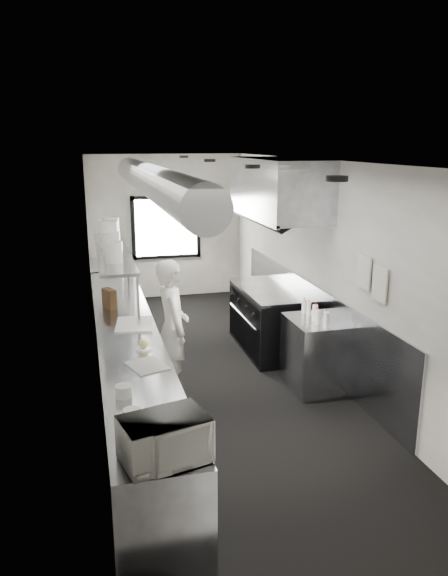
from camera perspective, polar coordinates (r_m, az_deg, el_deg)
floor at (r=7.44m, az=-1.11°, el=-8.97°), size 3.00×8.00×0.01m
ceiling at (r=6.80m, az=-1.23°, el=13.13°), size 3.00×8.00×0.01m
wall_back at (r=10.85m, az=-6.07°, el=6.33°), size 3.00×0.02×2.80m
wall_front at (r=3.45m, az=14.80°, el=-13.61°), size 3.00×0.02×2.80m
wall_left at (r=6.81m, az=-13.54°, el=0.80°), size 0.02×8.00×2.80m
wall_right at (r=7.46m, az=10.12°, el=2.22°), size 0.02×8.00×2.80m
wall_cladding at (r=7.95m, az=8.82°, el=-3.30°), size 0.03×5.50×1.10m
hvac_duct at (r=7.08m, az=-7.60°, el=11.06°), size 0.40×6.40×0.40m
service_window at (r=10.81m, az=-6.04°, el=6.30°), size 1.36×0.05×1.25m
exhaust_hood at (r=7.81m, az=5.57°, el=10.30°), size 0.81×2.20×0.88m
prep_counter at (r=6.64m, az=-9.90°, el=-8.00°), size 0.70×6.00×0.90m
pass_shelf at (r=7.77m, az=-11.50°, el=3.67°), size 0.45×3.00×0.68m
range at (r=8.17m, az=4.84°, el=-3.25°), size 0.88×1.60×0.94m
bottle_station at (r=6.99m, az=9.50°, el=-6.79°), size 0.65×0.80×0.90m
far_work_table at (r=10.15m, az=-11.67°, el=0.02°), size 0.70×1.20×0.90m
notice_sheet_a at (r=6.36m, az=14.39°, el=1.62°), size 0.02×0.28×0.38m
notice_sheet_b at (r=6.08m, az=15.93°, el=0.41°), size 0.02×0.28×0.38m
line_cook at (r=6.66m, az=-5.40°, el=-4.14°), size 0.44×0.64×1.69m
microwave at (r=3.89m, az=-6.24°, el=-15.42°), size 0.62×0.52×0.32m
deli_tub_a at (r=4.45m, az=-9.59°, el=-12.95°), size 0.18×0.18×0.10m
deli_tub_b at (r=4.85m, az=-10.43°, el=-10.53°), size 0.16×0.16×0.10m
newspaper at (r=5.45m, az=-8.03°, el=-8.02°), size 0.43×0.48×0.01m
small_plate at (r=5.87m, az=-8.36°, el=-6.28°), size 0.18×0.18×0.01m
pastry at (r=5.85m, az=-8.38°, el=-5.78°), size 0.10×0.10×0.10m
cutting_board at (r=6.64m, az=-9.35°, el=-3.74°), size 0.50×0.62×0.02m
knife_block at (r=7.34m, az=-11.86°, el=-1.08°), size 0.19×0.26×0.26m
plate_stack_a at (r=6.93m, az=-11.46°, el=3.71°), size 0.27×0.27×0.26m
plate_stack_b at (r=7.41m, az=-11.66°, el=4.58°), size 0.28×0.28×0.30m
plate_stack_c at (r=7.95m, az=-11.95°, el=5.52°), size 0.31×0.31×0.37m
plate_stack_d at (r=8.35m, az=-11.69°, el=5.98°), size 0.32×0.32×0.37m
squeeze_bottle_a at (r=6.54m, az=10.62°, el=-3.29°), size 0.08×0.08×0.19m
squeeze_bottle_b at (r=6.65m, az=9.73°, el=-3.00°), size 0.06×0.06×0.18m
squeeze_bottle_c at (r=6.78m, az=9.46°, el=-2.56°), size 0.07×0.07×0.20m
squeeze_bottle_d at (r=6.98m, az=8.82°, el=-2.15°), size 0.07×0.07×0.17m
squeeze_bottle_e at (r=7.07m, az=8.34°, el=-1.87°), size 0.06×0.06×0.18m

